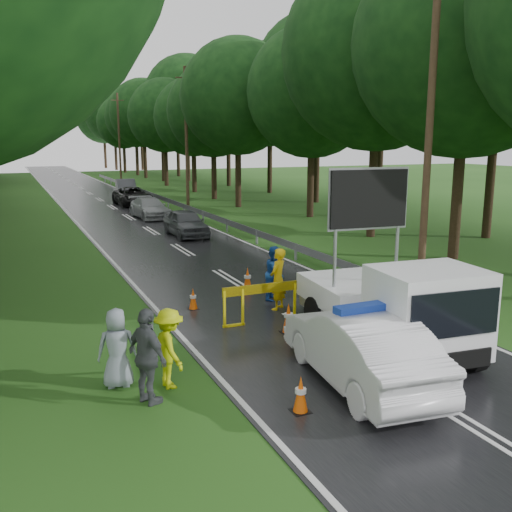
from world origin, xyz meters
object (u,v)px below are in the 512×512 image
civilian (275,273)px  queue_car_first (186,223)px  barrier (269,293)px  officer (278,279)px  queue_car_fourth (126,188)px  work_truck (394,306)px  queue_car_third (133,196)px  police_sedan (360,348)px  queue_car_second (150,208)px

civilian → queue_car_first: 12.67m
barrier → officer: bearing=54.4°
barrier → queue_car_fourth: bearing=86.0°
work_truck → barrier: bearing=122.9°
queue_car_first → queue_car_third: size_ratio=0.82×
police_sedan → civilian: bearing=-93.8°
queue_car_fourth → queue_car_first: bearing=-86.7°
work_truck → queue_car_second: 25.43m
officer → queue_car_third: bearing=-132.5°
queue_car_third → civilian: bearing=-94.4°
civilian → queue_car_third: (1.35, 27.80, -0.16)m
queue_car_first → barrier: bearing=-98.0°
barrier → police_sedan: bearing=-88.7°
work_truck → queue_car_first: work_truck is taller
officer → civilian: bearing=-150.6°
police_sedan → officer: (0.75, 5.36, 0.15)m
work_truck → queue_car_fourth: (1.70, 40.13, -0.39)m
police_sedan → barrier: bearing=-83.6°
police_sedan → officer: officer is taller
queue_car_first → queue_car_fourth: (1.31, 22.28, 0.06)m
officer → civilian: size_ratio=1.08×
work_truck → queue_car_third: (0.79, 33.01, -0.46)m
queue_car_first → queue_car_fourth: bearing=86.8°
queue_car_first → queue_car_third: bearing=88.6°
barrier → queue_car_second: size_ratio=0.61×
work_truck → queue_car_third: work_truck is taller
barrier → officer: officer is taller
queue_car_first → queue_car_second: queue_car_first is taller
queue_car_third → queue_car_second: bearing=-95.4°
civilian → officer: bearing=-156.1°
police_sedan → queue_car_second: (2.00, 26.57, -0.13)m
officer → civilian: officer is taller
barrier → queue_car_second: queue_car_second is taller
barrier → civilian: size_ratio=1.58×
work_truck → queue_car_third: 33.02m
work_truck → civilian: (-0.55, 5.21, -0.29)m
queue_car_fourth → work_truck: bearing=-85.8°
work_truck → queue_car_fourth: bearing=92.6°
police_sedan → queue_car_third: police_sedan is taller
civilian → queue_car_first: civilian is taller
officer → civilian: 1.08m
civilian → queue_car_fourth: (2.26, 34.92, -0.10)m
queue_car_first → queue_car_second: bearing=90.8°
police_sedan → queue_car_fourth: 41.42m
officer → queue_car_first: officer is taller
police_sedan → work_truck: size_ratio=0.88×
work_truck → barrier: 3.64m
officer → queue_car_second: officer is taller
work_truck → civilian: size_ratio=3.22×
police_sedan → civilian: (1.14, 6.36, 0.08)m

